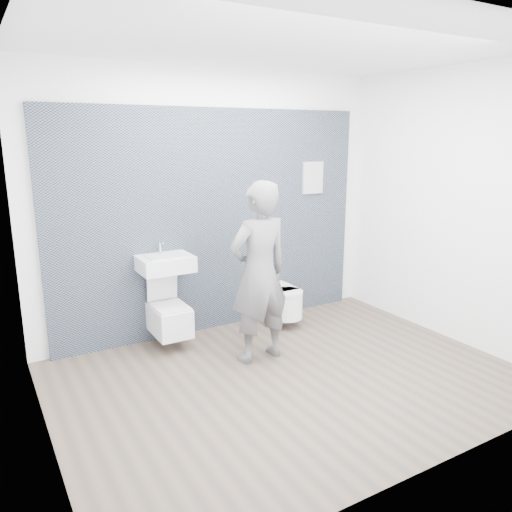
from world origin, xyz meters
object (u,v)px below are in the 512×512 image
washbasin (165,263)px  visitor (259,273)px  toilet_rounded (282,301)px  toilet_square (169,318)px

washbasin → visitor: 0.99m
toilet_rounded → visitor: 1.12m
toilet_rounded → visitor: visitor is taller
visitor → washbasin: bearing=-53.2°
toilet_square → visitor: 1.11m
toilet_square → visitor: size_ratio=0.39×
washbasin → visitor: (0.64, -0.75, -0.01)m
toilet_square → toilet_rounded: (1.33, -0.06, -0.04)m
washbasin → toilet_square: bearing=-90.0°
toilet_rounded → visitor: bearing=-136.5°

